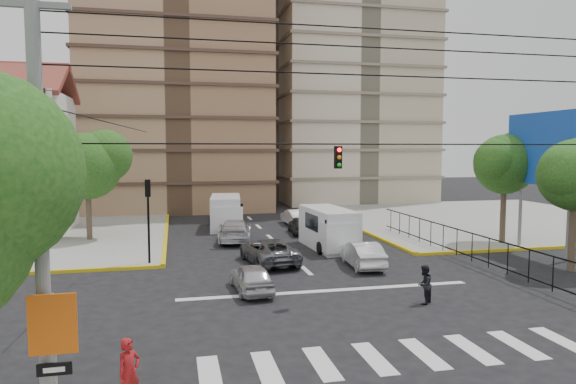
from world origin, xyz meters
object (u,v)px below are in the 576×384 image
object	(u,v)px
car_silver_front_left	(252,278)
car_white_front_right	(362,254)
pedestrian_crosswalk	(424,284)
pedestrian_sw_corner	(129,373)
traffic_light_nw	(148,207)
district_sign	(53,339)
van_left_lane	(226,213)
van_right_lane	(330,230)

from	to	relation	value
car_silver_front_left	car_white_front_right	size ratio (longest dim) A/B	0.89
pedestrian_crosswalk	pedestrian_sw_corner	bearing A→B (deg)	-11.28
car_silver_front_left	traffic_light_nw	bearing A→B (deg)	-56.74
car_silver_front_left	pedestrian_crosswalk	size ratio (longest dim) A/B	2.34
car_silver_front_left	district_sign	bearing A→B (deg)	59.67
traffic_light_nw	pedestrian_sw_corner	xyz separation A→B (m)	(0.25, -15.52, -2.14)
district_sign	car_white_front_right	distance (m)	18.73
van_left_lane	car_silver_front_left	bearing A→B (deg)	-85.80
traffic_light_nw	van_left_lane	xyz separation A→B (m)	(5.18, 11.57, -1.89)
district_sign	car_silver_front_left	size ratio (longest dim) A/B	0.88
traffic_light_nw	car_white_front_right	size ratio (longest dim) A/B	1.08
van_left_lane	pedestrian_crosswalk	bearing A→B (deg)	-68.13
district_sign	car_silver_front_left	distance (m)	12.46
district_sign	pedestrian_sw_corner	world-z (taller)	district_sign
car_silver_front_left	car_white_front_right	world-z (taller)	car_white_front_right
district_sign	pedestrian_crosswalk	size ratio (longest dim) A/B	2.06
traffic_light_nw	pedestrian_crosswalk	world-z (taller)	traffic_light_nw
van_left_lane	car_white_front_right	size ratio (longest dim) A/B	1.42
van_left_lane	pedestrian_sw_corner	distance (m)	27.54
pedestrian_crosswalk	district_sign	bearing A→B (deg)	-8.57
district_sign	pedestrian_crosswalk	bearing A→B (deg)	33.18
van_left_lane	pedestrian_crosswalk	world-z (taller)	van_left_lane
traffic_light_nw	pedestrian_crosswalk	bearing A→B (deg)	-40.05
van_right_lane	van_left_lane	world-z (taller)	van_left_lane
traffic_light_nw	van_left_lane	distance (m)	12.82
van_left_lane	pedestrian_crosswalk	distance (m)	21.58
van_right_lane	car_white_front_right	world-z (taller)	van_right_lane
car_white_front_right	pedestrian_sw_corner	xyz separation A→B (m)	(-10.60, -12.88, 0.30)
pedestrian_crosswalk	van_right_lane	bearing A→B (deg)	-129.97
pedestrian_crosswalk	car_white_front_right	bearing A→B (deg)	-130.75
car_silver_front_left	pedestrian_sw_corner	world-z (taller)	pedestrian_sw_corner
car_white_front_right	van_right_lane	bearing A→B (deg)	-83.68
van_left_lane	district_sign	bearing A→B (deg)	-95.86
van_left_lane	car_white_front_right	distance (m)	15.31
traffic_light_nw	car_silver_front_left	bearing A→B (deg)	-53.05
car_white_front_right	pedestrian_sw_corner	bearing A→B (deg)	54.06
van_left_lane	car_white_front_right	world-z (taller)	van_left_lane
district_sign	traffic_light_nw	bearing A→B (deg)	86.64
car_silver_front_left	van_right_lane	bearing A→B (deg)	-129.88
pedestrian_sw_corner	van_left_lane	bearing A→B (deg)	37.43
van_right_lane	pedestrian_crosswalk	bearing A→B (deg)	-91.88
van_right_lane	pedestrian_sw_corner	bearing A→B (deg)	-123.85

